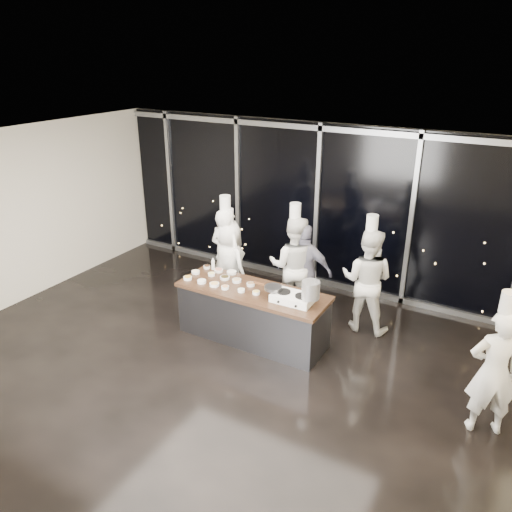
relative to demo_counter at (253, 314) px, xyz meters
The scene contains 15 objects.
ground 1.01m from the demo_counter, 90.00° to the right, with size 9.00×9.00×0.00m, color black.
room_shell 2.01m from the demo_counter, 78.94° to the right, with size 9.02×7.02×3.21m.
window_wall 2.78m from the demo_counter, 90.00° to the left, with size 8.90×0.11×3.20m.
demo_counter is the anchor object (origin of this frame).
stove 0.89m from the demo_counter, ahead, with size 0.62×0.41×0.14m.
frying_pan 0.73m from the demo_counter, 10.34° to the right, with size 0.47×0.28×0.05m.
stock_pot 1.25m from the demo_counter, ahead, with size 0.27×0.27×0.27m, color #A9A9AB.
prep_bowls 0.80m from the demo_counter, behind, with size 1.41×0.71×0.05m.
squeeze_bottle 1.18m from the demo_counter, 161.00° to the left, with size 0.06×0.06×0.22m.
chef_far_left 1.42m from the demo_counter, 141.03° to the left, with size 0.74×0.54×2.09m.
chef_left 1.35m from the demo_counter, 139.32° to the left, with size 0.92×0.75×1.86m.
chef_center 1.25m from the demo_counter, 81.64° to the left, with size 1.05×0.92×2.05m.
guest 1.30m from the demo_counter, 73.09° to the left, with size 1.03×0.53×1.69m.
chef_right 1.97m from the demo_counter, 40.26° to the left, with size 0.90×0.72×2.03m.
chef_side 3.62m from the demo_counter, ahead, with size 0.73×0.61×1.92m.
Camera 1 is at (3.57, -5.24, 4.44)m, focal length 35.00 mm.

